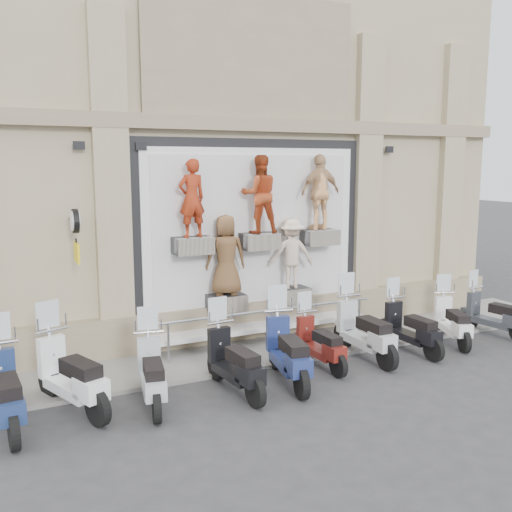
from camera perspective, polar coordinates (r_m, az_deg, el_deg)
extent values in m
plane|color=#313134|center=(10.91, 6.49, -12.39)|extent=(90.00, 90.00, 0.00)
cube|color=gray|center=(12.61, 1.33, -9.12)|extent=(16.00, 2.20, 0.08)
cube|color=black|center=(12.84, -0.38, 2.03)|extent=(5.60, 0.10, 4.30)
cube|color=white|center=(12.78, -0.27, 2.00)|extent=(5.10, 0.06, 3.90)
cube|color=white|center=(12.75, -0.19, 1.98)|extent=(4.70, 0.04, 3.60)
cube|color=white|center=(12.88, 0.42, -6.95)|extent=(5.10, 0.75, 0.10)
cube|color=#28282B|center=(11.92, -6.36, 1.06)|extent=(0.80, 0.50, 0.35)
imported|color=#AD3215|center=(11.82, -6.44, 5.76)|extent=(0.63, 0.46, 1.61)
cube|color=#28282B|center=(12.52, 0.35, 1.50)|extent=(0.80, 0.50, 0.35)
imported|color=#973919|center=(12.42, 0.35, 6.18)|extent=(0.93, 0.79, 1.70)
cube|color=#28282B|center=(13.27, 6.37, 1.89)|extent=(0.80, 0.50, 0.35)
imported|color=#E9B880|center=(13.18, 6.45, 6.36)|extent=(1.03, 0.48, 1.73)
cube|color=#28282B|center=(12.44, -2.98, -4.66)|extent=(0.80, 0.50, 0.35)
imported|color=brown|center=(12.23, -3.02, 0.10)|extent=(0.96, 0.74, 1.74)
cube|color=#28282B|center=(13.12, 3.49, -3.93)|extent=(0.80, 0.50, 0.35)
imported|color=beige|center=(12.93, 3.53, 0.26)|extent=(1.14, 0.83, 1.59)
cube|color=black|center=(11.42, -17.84, 3.47)|extent=(0.06, 0.56, 0.06)
cylinder|color=black|center=(11.15, -17.64, 3.35)|extent=(0.10, 0.46, 0.46)
cube|color=yellow|center=(11.23, -17.49, 0.31)|extent=(0.04, 0.50, 0.38)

